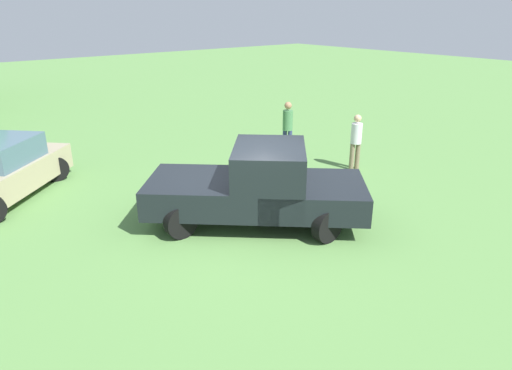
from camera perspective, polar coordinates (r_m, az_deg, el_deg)
ground_plane at (r=10.21m, az=0.22°, el=-5.28°), size 80.00×80.00×0.00m
pickup_truck at (r=10.09m, az=0.70°, el=0.06°), size 4.83×4.67×1.78m
person_bystander at (r=13.91m, az=12.32°, el=5.61°), size 0.39×0.39×1.66m
person_visitor at (r=14.94m, az=3.95°, el=7.38°), size 0.39×0.39×1.76m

